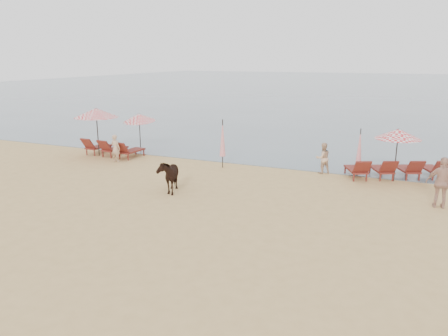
% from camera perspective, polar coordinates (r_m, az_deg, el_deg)
% --- Properties ---
extents(ground, '(120.00, 120.00, 0.00)m').
position_cam_1_polar(ground, '(13.72, -8.44, -9.22)').
color(ground, tan).
rests_on(ground, ground).
extents(sea, '(160.00, 140.00, 0.06)m').
position_cam_1_polar(sea, '(91.04, 19.45, 10.09)').
color(sea, '#51606B').
rests_on(sea, ground).
extents(lounger_cluster_left, '(3.27, 2.08, 0.69)m').
position_cam_1_polar(lounger_cluster_left, '(25.36, -14.45, 2.57)').
color(lounger_cluster_left, maroon).
rests_on(lounger_cluster_left, ground).
extents(lounger_cluster_right, '(4.67, 3.45, 0.68)m').
position_cam_1_polar(lounger_cluster_right, '(21.50, 21.60, -0.08)').
color(lounger_cluster_right, maroon).
rests_on(lounger_cluster_right, ground).
extents(umbrella_open_left_a, '(2.38, 2.38, 2.71)m').
position_cam_1_polar(umbrella_open_left_a, '(25.34, -16.35, 6.92)').
color(umbrella_open_left_a, black).
rests_on(umbrella_open_left_a, ground).
extents(umbrella_open_left_b, '(1.84, 1.88, 2.35)m').
position_cam_1_polar(umbrella_open_left_b, '(25.89, -11.02, 6.48)').
color(umbrella_open_left_b, black).
rests_on(umbrella_open_left_b, ground).
extents(umbrella_open_right, '(1.97, 1.97, 2.40)m').
position_cam_1_polar(umbrella_open_right, '(20.67, 21.80, 4.15)').
color(umbrella_open_right, black).
rests_on(umbrella_open_right, ground).
extents(umbrella_closed_left, '(0.30, 0.30, 2.46)m').
position_cam_1_polar(umbrella_closed_left, '(21.80, -0.19, 3.92)').
color(umbrella_closed_left, black).
rests_on(umbrella_closed_left, ground).
extents(umbrella_closed_right, '(0.27, 0.27, 2.24)m').
position_cam_1_polar(umbrella_closed_right, '(21.28, 17.28, 2.65)').
color(umbrella_closed_right, black).
rests_on(umbrella_closed_right, ground).
extents(cow, '(1.35, 1.84, 1.41)m').
position_cam_1_polar(cow, '(18.17, -7.26, -0.92)').
color(cow, black).
rests_on(cow, ground).
extents(beachgoer_left, '(0.56, 0.39, 1.48)m').
position_cam_1_polar(beachgoer_left, '(23.87, -13.98, 2.52)').
color(beachgoer_left, tan).
rests_on(beachgoer_left, ground).
extents(beachgoer_right_a, '(0.91, 0.88, 1.49)m').
position_cam_1_polar(beachgoer_right_a, '(21.44, 12.80, 1.28)').
color(beachgoer_right_a, tan).
rests_on(beachgoer_right_a, ground).
extents(beachgoer_right_b, '(1.16, 0.55, 1.92)m').
position_cam_1_polar(beachgoer_right_b, '(17.93, 26.62, -1.73)').
color(beachgoer_right_b, tan).
rests_on(beachgoer_right_b, ground).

